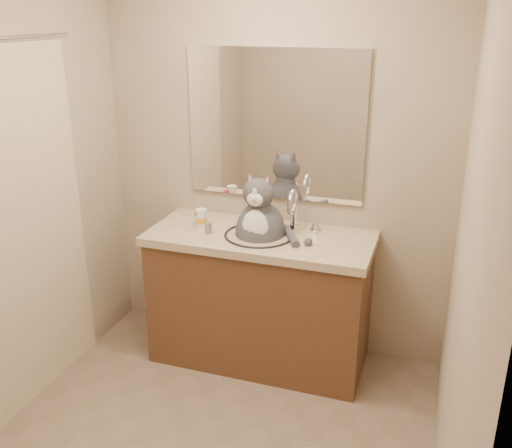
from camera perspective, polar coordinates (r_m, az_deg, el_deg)
The scene contains 8 objects.
room at distance 2.42m, azimuth -6.70°, elevation -1.25°, with size 2.22×2.52×2.42m.
vanity at distance 3.55m, azimuth 0.42°, elevation -7.14°, with size 1.34×0.59×1.12m.
mirror at distance 3.46m, azimuth 1.87°, elevation 9.84°, with size 1.10×0.02×0.90m, color white.
shower_curtain at distance 3.12m, azimuth -23.52°, elevation -1.11°, with size 0.02×1.30×1.93m.
cat at distance 3.37m, azimuth 0.42°, elevation -0.50°, with size 0.44×0.34×0.60m.
pill_bottle_redcap at distance 3.53m, azimuth -5.75°, elevation 0.57°, with size 0.06×0.06×0.08m.
pill_bottle_orange at distance 3.49m, azimuth -5.47°, elevation 0.55°, with size 0.07×0.07×0.11m.
grey_canister at distance 3.39m, azimuth -4.78°, elevation -0.43°, with size 0.05×0.05×0.06m.
Camera 1 is at (0.98, -2.02, 2.09)m, focal length 40.00 mm.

